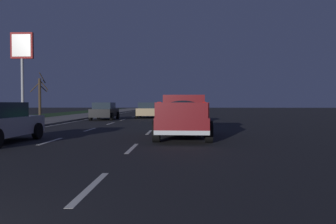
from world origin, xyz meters
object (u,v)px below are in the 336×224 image
(sedan_black, at_px, (105,111))
(bare_tree_far, at_px, (40,96))
(gas_price_sign, at_px, (22,54))
(sedan_green, at_px, (183,112))
(sedan_tan, at_px, (148,110))
(pickup_truck, at_px, (184,115))

(sedan_black, height_order, bare_tree_far, bare_tree_far)
(sedan_black, relative_size, gas_price_sign, 0.59)
(sedan_green, bearing_deg, gas_price_sign, 79.13)
(gas_price_sign, xyz_separation_m, bare_tree_far, (7.53, 1.72, -3.36))
(sedan_green, distance_m, sedan_tan, 8.66)
(sedan_green, xyz_separation_m, bare_tree_far, (10.13, 15.29, 1.48))
(gas_price_sign, distance_m, bare_tree_far, 8.42)
(bare_tree_far, bearing_deg, sedan_green, -123.53)
(sedan_black, bearing_deg, sedan_green, -122.10)
(pickup_truck, height_order, gas_price_sign, gas_price_sign)
(pickup_truck, height_order, sedan_tan, pickup_truck)
(sedan_green, bearing_deg, sedan_black, 57.90)
(sedan_green, relative_size, sedan_black, 1.00)
(pickup_truck, relative_size, sedan_green, 1.24)
(bare_tree_far, bearing_deg, sedan_tan, -100.46)
(sedan_tan, bearing_deg, sedan_black, 135.58)
(gas_price_sign, bearing_deg, bare_tree_far, 12.91)
(pickup_truck, height_order, bare_tree_far, bare_tree_far)
(sedan_tan, height_order, bare_tree_far, bare_tree_far)
(sedan_green, xyz_separation_m, gas_price_sign, (2.60, 13.56, 4.83))
(pickup_truck, xyz_separation_m, gas_price_sign, (13.21, 13.53, 4.64))
(sedan_green, xyz_separation_m, sedan_black, (4.36, 6.96, 0.00))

